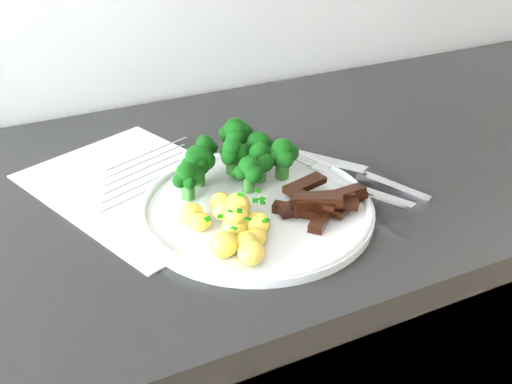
{
  "coord_description": "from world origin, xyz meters",
  "views": [
    {
      "loc": [
        -0.25,
        1.02,
        1.32
      ],
      "look_at": [
        0.01,
        1.58,
        0.94
      ],
      "focal_mm": 41.6,
      "sensor_mm": 36.0,
      "label": 1
    }
  ],
  "objects_px": {
    "broccoli": "(240,155)",
    "knife": "(374,180)",
    "plate": "(256,207)",
    "beef_strips": "(321,202)",
    "recipe_paper": "(142,186)",
    "potatoes": "(235,223)",
    "fork": "(351,183)"
  },
  "relations": [
    {
      "from": "broccoli",
      "to": "knife",
      "type": "height_order",
      "value": "broccoli"
    },
    {
      "from": "plate",
      "to": "knife",
      "type": "height_order",
      "value": "knife"
    },
    {
      "from": "beef_strips",
      "to": "plate",
      "type": "bearing_deg",
      "value": 146.92
    },
    {
      "from": "recipe_paper",
      "to": "potatoes",
      "type": "relative_size",
      "value": 2.72
    },
    {
      "from": "recipe_paper",
      "to": "knife",
      "type": "height_order",
      "value": "knife"
    },
    {
      "from": "recipe_paper",
      "to": "beef_strips",
      "type": "xyz_separation_m",
      "value": [
        0.18,
        -0.16,
        0.02
      ]
    },
    {
      "from": "beef_strips",
      "to": "recipe_paper",
      "type": "bearing_deg",
      "value": 137.52
    },
    {
      "from": "plate",
      "to": "beef_strips",
      "type": "height_order",
      "value": "beef_strips"
    },
    {
      "from": "recipe_paper",
      "to": "potatoes",
      "type": "xyz_separation_m",
      "value": [
        0.06,
        -0.17,
        0.02
      ]
    },
    {
      "from": "plate",
      "to": "potatoes",
      "type": "xyz_separation_m",
      "value": [
        -0.05,
        -0.05,
        0.02
      ]
    },
    {
      "from": "potatoes",
      "to": "knife",
      "type": "distance_m",
      "value": 0.22
    },
    {
      "from": "plate",
      "to": "recipe_paper",
      "type": "bearing_deg",
      "value": 132.96
    },
    {
      "from": "beef_strips",
      "to": "knife",
      "type": "xyz_separation_m",
      "value": [
        0.1,
        0.04,
        -0.01
      ]
    },
    {
      "from": "fork",
      "to": "knife",
      "type": "relative_size",
      "value": 0.99
    },
    {
      "from": "potatoes",
      "to": "knife",
      "type": "relative_size",
      "value": 0.71
    },
    {
      "from": "recipe_paper",
      "to": "potatoes",
      "type": "distance_m",
      "value": 0.18
    },
    {
      "from": "broccoli",
      "to": "knife",
      "type": "distance_m",
      "value": 0.18
    },
    {
      "from": "plate",
      "to": "fork",
      "type": "relative_size",
      "value": 1.53
    },
    {
      "from": "broccoli",
      "to": "fork",
      "type": "height_order",
      "value": "broccoli"
    },
    {
      "from": "beef_strips",
      "to": "fork",
      "type": "relative_size",
      "value": 0.66
    },
    {
      "from": "potatoes",
      "to": "broccoli",
      "type": "bearing_deg",
      "value": 63.65
    },
    {
      "from": "fork",
      "to": "knife",
      "type": "height_order",
      "value": "fork"
    },
    {
      "from": "potatoes",
      "to": "fork",
      "type": "distance_m",
      "value": 0.18
    },
    {
      "from": "potatoes",
      "to": "fork",
      "type": "xyz_separation_m",
      "value": [
        0.18,
        0.03,
        -0.01
      ]
    },
    {
      "from": "recipe_paper",
      "to": "potatoes",
      "type": "height_order",
      "value": "potatoes"
    },
    {
      "from": "broccoli",
      "to": "potatoes",
      "type": "relative_size",
      "value": 1.27
    },
    {
      "from": "potatoes",
      "to": "beef_strips",
      "type": "distance_m",
      "value": 0.12
    },
    {
      "from": "plate",
      "to": "potatoes",
      "type": "height_order",
      "value": "potatoes"
    },
    {
      "from": "recipe_paper",
      "to": "fork",
      "type": "bearing_deg",
      "value": -29.51
    },
    {
      "from": "broccoli",
      "to": "potatoes",
      "type": "height_order",
      "value": "broccoli"
    },
    {
      "from": "recipe_paper",
      "to": "fork",
      "type": "height_order",
      "value": "fork"
    },
    {
      "from": "broccoli",
      "to": "fork",
      "type": "relative_size",
      "value": 0.91
    }
  ]
}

